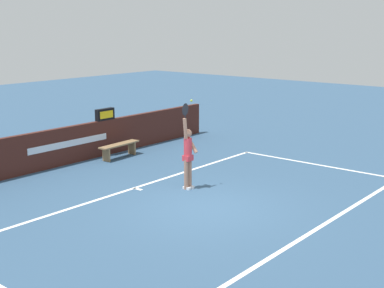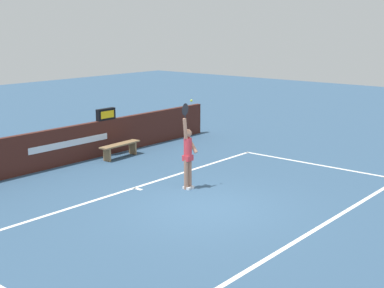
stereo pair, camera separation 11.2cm
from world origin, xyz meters
The scene contains 7 objects.
ground_plane centered at (0.00, 0.00, 0.00)m, with size 60.00×60.00×0.00m, color #31506E.
court_lines centered at (0.00, -0.13, 0.00)m, with size 11.69×5.65×0.00m.
back_wall centered at (0.00, 6.33, 0.63)m, with size 15.01×0.19×1.27m.
speed_display centered at (2.25, 6.33, 1.47)m, with size 0.77×0.18×0.41m.
tennis_player centered at (0.95, 1.39, 1.03)m, with size 0.46×0.39×2.50m.
tennis_ball centered at (1.11, 1.39, 2.52)m, with size 0.07×0.07×0.07m.
courtside_bench_near centered at (2.24, 5.62, 0.39)m, with size 1.74×0.47×0.50m.
Camera 1 is at (-10.53, -8.20, 4.62)m, focal length 50.94 mm.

